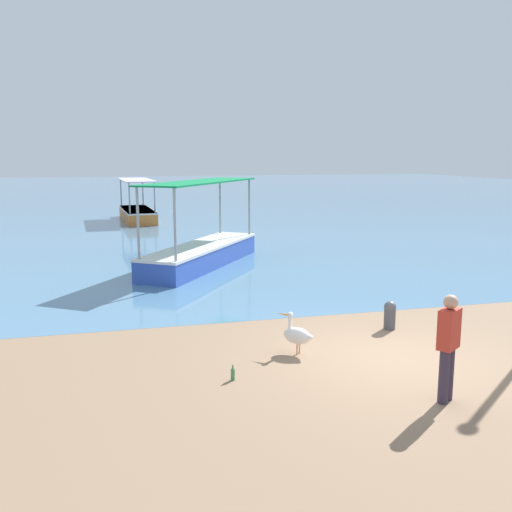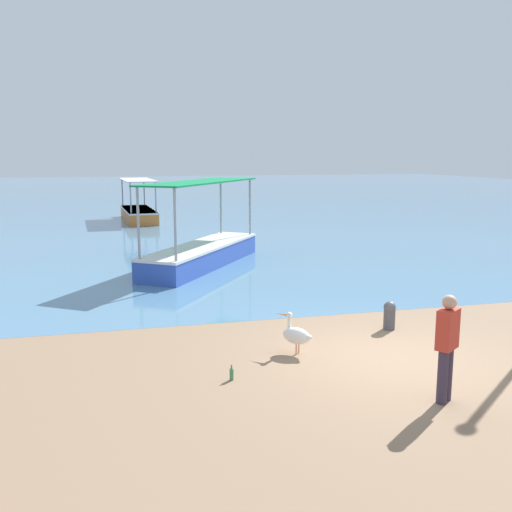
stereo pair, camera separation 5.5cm
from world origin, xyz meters
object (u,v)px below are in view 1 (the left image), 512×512
(fishing_boat_center, at_px, (202,250))
(fisherman_standing, at_px, (448,345))
(pelican, at_px, (297,335))
(fishing_boat_outer, at_px, (137,212))
(glass_bottle, at_px, (233,374))
(mooring_bollard, at_px, (390,314))

(fishing_boat_center, xyz_separation_m, fisherman_standing, (1.95, -11.70, 0.35))
(pelican, bearing_deg, fishing_boat_outer, 94.56)
(fishing_boat_outer, distance_m, glass_bottle, 24.43)
(fishing_boat_outer, relative_size, fishing_boat_center, 0.91)
(fishing_boat_outer, distance_m, fisherman_standing, 26.27)
(mooring_bollard, bearing_deg, glass_bottle, -153.47)
(mooring_bollard, height_order, glass_bottle, mooring_bollard)
(mooring_bollard, height_order, fisherman_standing, fisherman_standing)
(fishing_boat_outer, xyz_separation_m, fisherman_standing, (3.42, -26.04, 0.40))
(fishing_boat_outer, distance_m, fishing_boat_center, 14.42)
(fishing_boat_center, bearing_deg, mooring_bollard, -70.68)
(fisherman_standing, bearing_deg, fishing_boat_outer, 97.48)
(fishing_boat_outer, xyz_separation_m, glass_bottle, (0.41, -24.42, -0.40))
(fishing_boat_outer, bearing_deg, mooring_bollard, -79.11)
(pelican, bearing_deg, fisherman_standing, -59.18)
(fisherman_standing, height_order, glass_bottle, fisherman_standing)
(pelican, xyz_separation_m, fisherman_standing, (1.55, -2.60, 0.53))
(pelican, bearing_deg, mooring_bollard, 21.70)
(fishing_boat_outer, relative_size, mooring_bollard, 9.07)
(fishing_boat_center, bearing_deg, fishing_boat_outer, 95.86)
(fishing_boat_center, distance_m, fisherman_standing, 11.86)
(fishing_boat_outer, xyz_separation_m, mooring_bollard, (4.32, -22.47, -0.17))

